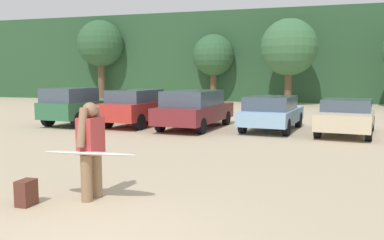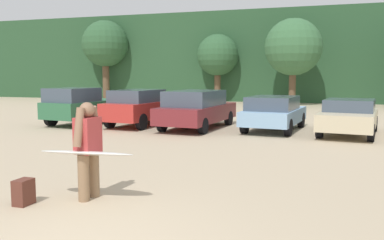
{
  "view_description": "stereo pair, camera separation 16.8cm",
  "coord_description": "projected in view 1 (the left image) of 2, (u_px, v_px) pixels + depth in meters",
  "views": [
    {
      "loc": [
        2.9,
        -4.69,
        2.26
      ],
      "look_at": [
        -0.42,
        6.1,
        1.02
      ],
      "focal_mm": 38.69,
      "sensor_mm": 36.0,
      "label": 1
    },
    {
      "loc": [
        3.06,
        -4.64,
        2.26
      ],
      "look_at": [
        -0.42,
        6.1,
        1.02
      ],
      "focal_mm": 38.69,
      "sensor_mm": 36.0,
      "label": 2
    }
  ],
  "objects": [
    {
      "name": "person_adult",
      "position": [
        91.0,
        145.0,
        7.43
      ],
      "size": [
        0.36,
        0.78,
        1.77
      ],
      "rotation": [
        0.0,
        0.0,
        3.05
      ],
      "color": "#8C6B4C",
      "rests_on": "ground_plane"
    },
    {
      "name": "hillside_ridge",
      "position": [
        288.0,
        58.0,
        39.03
      ],
      "size": [
        108.0,
        12.0,
        7.62
      ],
      "primitive_type": "cube",
      "color": "#284C2D",
      "rests_on": "ground_plane"
    },
    {
      "name": "parked_car_forest_green",
      "position": [
        79.0,
        106.0,
        18.73
      ],
      "size": [
        2.28,
        4.2,
        1.68
      ],
      "rotation": [
        0.0,
        0.0,
        1.45
      ],
      "color": "#2D6642",
      "rests_on": "ground_plane"
    },
    {
      "name": "tree_center_right",
      "position": [
        289.0,
        47.0,
        30.38
      ],
      "size": [
        4.18,
        4.18,
        6.37
      ],
      "color": "brown",
      "rests_on": "ground_plane"
    },
    {
      "name": "parked_car_sky_blue",
      "position": [
        272.0,
        112.0,
        16.73
      ],
      "size": [
        2.32,
        4.36,
        1.4
      ],
      "rotation": [
        0.0,
        0.0,
        1.46
      ],
      "color": "#84ADD1",
      "rests_on": "ground_plane"
    },
    {
      "name": "parked_car_red",
      "position": [
        139.0,
        107.0,
        18.35
      ],
      "size": [
        2.19,
        4.55,
        1.61
      ],
      "rotation": [
        0.0,
        0.0,
        1.46
      ],
      "color": "#B72D28",
      "rests_on": "ground_plane"
    },
    {
      "name": "tree_far_right",
      "position": [
        213.0,
        56.0,
        34.15
      ],
      "size": [
        3.42,
        3.42,
        5.59
      ],
      "color": "brown",
      "rests_on": "ground_plane"
    },
    {
      "name": "parked_car_champagne",
      "position": [
        346.0,
        116.0,
        15.69
      ],
      "size": [
        2.44,
        4.52,
        1.34
      ],
      "rotation": [
        0.0,
        0.0,
        1.43
      ],
      "color": "beige",
      "rests_on": "ground_plane"
    },
    {
      "name": "surfboard_white",
      "position": [
        89.0,
        153.0,
        7.32
      ],
      "size": [
        1.81,
        0.68,
        0.16
      ],
      "rotation": [
        0.0,
        0.0,
        3.24
      ],
      "color": "white"
    },
    {
      "name": "parked_car_maroon",
      "position": [
        195.0,
        108.0,
        17.37
      ],
      "size": [
        2.35,
        4.92,
        1.61
      ],
      "rotation": [
        0.0,
        0.0,
        1.48
      ],
      "color": "maroon",
      "rests_on": "ground_plane"
    },
    {
      "name": "backpack_dropped",
      "position": [
        26.0,
        193.0,
        7.15
      ],
      "size": [
        0.24,
        0.34,
        0.45
      ],
      "color": "#592D23",
      "rests_on": "ground_plane"
    },
    {
      "name": "tree_far_left",
      "position": [
        101.0,
        44.0,
        37.05
      ],
      "size": [
        4.13,
        4.13,
        7.11
      ],
      "color": "brown",
      "rests_on": "ground_plane"
    }
  ]
}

